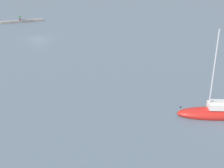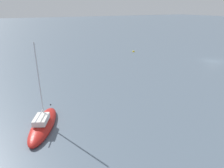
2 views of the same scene
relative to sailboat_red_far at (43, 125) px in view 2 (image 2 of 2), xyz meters
The scene contains 3 objects.
ground_plane 43.09m from the sailboat_red_far, 76.72° to the right, with size 500.00×500.00×0.00m, color slate.
sailboat_red_far is the anchor object (origin of this frame).
mooring_buoy_near 41.72m from the sailboat_red_far, 47.79° to the right, with size 0.63×0.63×0.63m.
Camera 2 is at (-29.84, 44.24, 12.27)m, focal length 32.03 mm.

